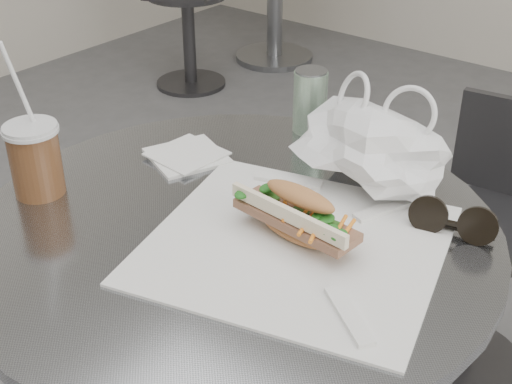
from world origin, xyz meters
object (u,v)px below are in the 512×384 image
Objects in this scene: chair_far at (483,261)px; sunglasses at (453,223)px; bg_chair at (185,23)px; drink_can at (310,101)px; cafe_table at (237,365)px; iced_coffee at (35,158)px; banh_mi at (297,215)px.

chair_far is 5.34× the size of sunglasses.
drink_can reaches higher than bg_chair.
cafe_table is 0.42m from sunglasses.
iced_coffee reaches higher than bg_chair.
drink_can is (-0.19, 0.30, 0.02)m from banh_mi.
chair_far is at bearing 80.99° from cafe_table.
drink_can is at bearing 143.05° from sunglasses.
drink_can is at bearing 66.01° from iced_coffee.
iced_coffee reaches higher than sunglasses.
sunglasses is at bearing -23.93° from drink_can.
iced_coffee is (-0.41, -0.88, 0.50)m from chair_far.
banh_mi is 0.41m from iced_coffee.
cafe_table is 2.35m from bg_chair.
cafe_table is 0.79m from chair_far.
cafe_table is at bearing -159.94° from sunglasses.
bg_chair is (-1.68, 1.64, -0.15)m from cafe_table.
cafe_table is 0.46m from iced_coffee.
banh_mi is 0.97× the size of iced_coffee.
cafe_table is 0.33m from banh_mi.
chair_far is at bearing 89.70° from sunglasses.
bg_chair is 2.88× the size of iced_coffee.
banh_mi is 1.89× the size of sunglasses.
bg_chair is 2.47m from sunglasses.
banh_mi is (0.09, 0.02, 0.31)m from cafe_table.
chair_far is 0.88m from banh_mi.
iced_coffee is at bearing -165.54° from sunglasses.
iced_coffee reaches higher than banh_mi.
cafe_table is 0.47m from drink_can.
banh_mi is 0.35m from drink_can.
iced_coffee is at bearing -157.97° from cafe_table.
bg_chair is 5.63× the size of sunglasses.
iced_coffee is 0.48m from drink_can.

